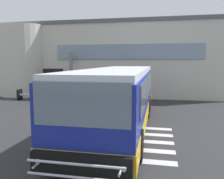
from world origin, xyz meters
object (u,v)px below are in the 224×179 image
object	(u,v)px
passenger_near_column	(79,88)
passenger_at_curb_edge	(101,88)
bus_main_foreground	(119,99)
entry_support_column	(71,75)
passenger_by_doorway	(89,88)

from	to	relation	value
passenger_near_column	passenger_at_curb_edge	size ratio (longest dim) A/B	1.00
bus_main_foreground	entry_support_column	bearing A→B (deg)	124.18
entry_support_column	bus_main_foreground	xyz separation A→B (m)	(5.37, -7.90, -0.56)
passenger_at_curb_edge	bus_main_foreground	bearing A→B (deg)	-69.83
bus_main_foreground	passenger_at_curb_edge	xyz separation A→B (m)	(-2.57, 7.00, -0.37)
bus_main_foreground	passenger_by_doorway	bearing A→B (deg)	117.06
passenger_by_doorway	entry_support_column	bearing A→B (deg)	153.90
bus_main_foreground	passenger_at_curb_edge	world-z (taller)	bus_main_foreground
passenger_near_column	bus_main_foreground	bearing A→B (deg)	-58.51
entry_support_column	passenger_near_column	bearing A→B (deg)	-29.20
entry_support_column	passenger_near_column	size ratio (longest dim) A/B	2.26
entry_support_column	passenger_at_curb_edge	distance (m)	3.08
entry_support_column	bus_main_foreground	size ratio (longest dim) A/B	0.34
passenger_at_curb_edge	passenger_by_doorway	bearing A→B (deg)	177.95
passenger_at_curb_edge	passenger_near_column	bearing A→B (deg)	167.07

